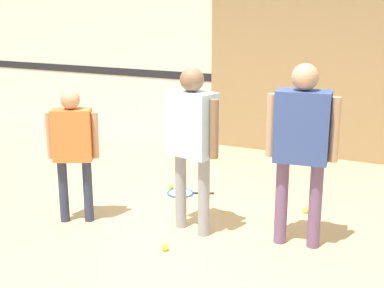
% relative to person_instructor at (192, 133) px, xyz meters
% --- Properties ---
extents(ground_plane, '(16.00, 16.00, 0.00)m').
position_rel_person_instructor_xyz_m(ground_plane, '(0.14, -0.12, -0.98)').
color(ground_plane, tan).
extents(wall_back, '(16.00, 0.07, 3.20)m').
position_rel_person_instructor_xyz_m(wall_back, '(0.14, 3.13, 0.62)').
color(wall_back, silver).
rests_on(wall_back, ground_plane).
extents(wall_panel, '(3.26, 0.05, 2.22)m').
position_rel_person_instructor_xyz_m(wall_panel, '(0.49, 3.08, 0.13)').
color(wall_panel, '#93754C').
rests_on(wall_panel, ground_plane).
extents(person_instructor, '(0.58, 0.35, 1.58)m').
position_rel_person_instructor_xyz_m(person_instructor, '(0.00, 0.00, 0.00)').
color(person_instructor, gray).
rests_on(person_instructor, ground_plane).
extents(person_student_left, '(0.46, 0.36, 1.34)m').
position_rel_person_instructor_xyz_m(person_student_left, '(-1.15, -0.29, -0.15)').
color(person_student_left, '#2D334C').
rests_on(person_student_left, ground_plane).
extents(person_student_right, '(0.62, 0.31, 1.65)m').
position_rel_person_instructor_xyz_m(person_student_right, '(0.99, 0.14, 0.04)').
color(person_student_right, '#6B4C70').
rests_on(person_student_right, ground_plane).
extents(racket_spare_on_floor, '(0.56, 0.41, 0.03)m').
position_rel_person_instructor_xyz_m(racket_spare_on_floor, '(-0.55, 0.87, -0.97)').
color(racket_spare_on_floor, blue).
rests_on(racket_spare_on_floor, ground_plane).
extents(tennis_ball_near_instructor, '(0.07, 0.07, 0.07)m').
position_rel_person_instructor_xyz_m(tennis_ball_near_instructor, '(-0.03, -0.49, -0.95)').
color(tennis_ball_near_instructor, '#CCE038').
rests_on(tennis_ball_near_instructor, ground_plane).
extents(tennis_ball_by_spare_racket, '(0.07, 0.07, 0.07)m').
position_rel_person_instructor_xyz_m(tennis_ball_by_spare_racket, '(-0.73, 0.95, -0.95)').
color(tennis_ball_by_spare_racket, '#CCE038').
rests_on(tennis_ball_by_spare_racket, ground_plane).
extents(tennis_ball_stray_left, '(0.07, 0.07, 0.07)m').
position_rel_person_instructor_xyz_m(tennis_ball_stray_left, '(0.88, 0.92, -0.95)').
color(tennis_ball_stray_left, '#CCE038').
rests_on(tennis_ball_stray_left, ground_plane).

